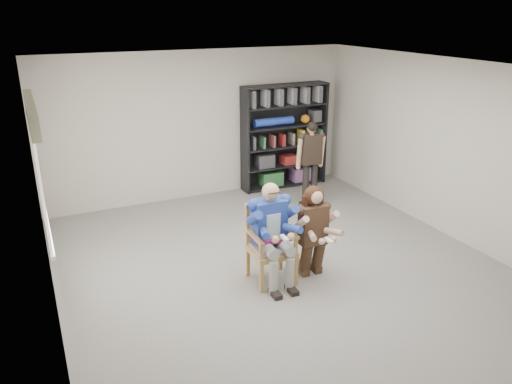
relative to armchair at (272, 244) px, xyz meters
name	(u,v)px	position (x,y,z in m)	size (l,w,h in m)	color
room_shell	(289,179)	(0.28, 0.07, 0.86)	(6.00, 7.00, 2.80)	beige
floor	(287,273)	(0.28, 0.07, -0.54)	(6.00, 7.00, 0.01)	slate
window_left	(39,171)	(-2.67, 1.07, 1.09)	(0.16, 2.00, 1.75)	white
armchair	(272,244)	(0.00, 0.00, 0.00)	(0.63, 0.61, 1.08)	#9F6039
seated_man	(272,233)	(0.00, 0.00, 0.16)	(0.61, 0.84, 1.41)	#1F4A96
kneeling_woman	(314,233)	(0.58, -0.12, 0.10)	(0.54, 0.87, 1.29)	#352418
bookshelf	(284,137)	(1.98, 3.35, 0.51)	(1.80, 0.38, 2.10)	black
standing_man	(311,165)	(1.86, 2.10, 0.27)	(0.50, 0.28, 1.62)	black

